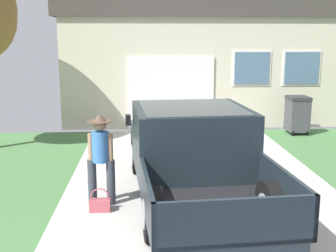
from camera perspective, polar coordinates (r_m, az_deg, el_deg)
The scene contains 5 objects.
pickup_truck at distance 7.90m, azimuth 3.12°, elevation -3.96°, with size 2.45×5.18×1.64m.
person_with_hat at distance 7.49m, azimuth -8.91°, elevation -3.73°, with size 0.48×0.43×1.60m.
handbag at distance 7.45m, azimuth -8.99°, elevation -10.22°, with size 0.35×0.21×0.40m.
house_with_garage at distance 16.42m, azimuth 5.41°, elevation 9.24°, with size 10.50×5.82×4.33m.
wheeled_trash_bin at distance 13.54m, azimuth 16.78°, elevation 1.58°, with size 0.60×0.72×1.14m.
Camera 1 is at (-1.10, -4.14, 2.87)m, focal length 45.97 mm.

